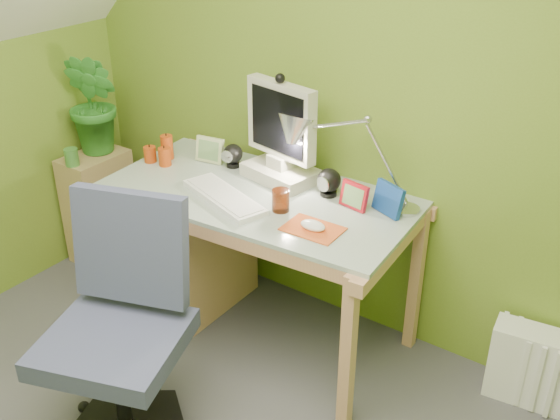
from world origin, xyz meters
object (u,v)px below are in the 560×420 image
Objects in this scene: side_ledge at (100,206)px; radiator at (533,366)px; desk_lamp at (371,141)px; task_chair at (113,339)px; potted_plant at (95,104)px; desk at (259,264)px; monitor at (281,130)px.

side_ledge is 1.78× the size of radiator.
desk_lamp is 1.28m from task_chair.
potted_plant is 1.55m from task_chair.
potted_plant is (0.02, 0.05, 0.60)m from side_ledge.
desk is at bearing -1.69° from side_ledge.
side_ledge is 0.63× the size of task_chair.
desk_lamp is 1.66× the size of radiator.
potted_plant is at bearing 171.86° from desk.
potted_plant is at bearing -164.58° from monitor.
side_ledge is at bearing -108.46° from potted_plant.
side_ledge is at bearing -162.22° from monitor.
task_chair reaches higher than side_ledge.
desk_lamp is 0.58× the size of task_chair.
potted_plant reaches higher than radiator.
desk_lamp is (0.45, 0.18, 0.67)m from desk.
potted_plant is at bearing 173.47° from desk_lamp.
potted_plant is at bearing 71.54° from side_ledge.
desk_lamp is at bearing 5.14° from side_ledge.
desk_lamp is 0.93× the size of side_ledge.
desk is 2.46× the size of potted_plant.
desk_lamp is at bearing 47.31° from task_chair.
radiator is at bearing -3.42° from desk_lamp.
monitor is at bearing 4.75° from potted_plant.
potted_plant is (-1.60, -0.10, -0.13)m from desk_lamp.
monitor is at bearing 86.05° from desk.
desk_lamp reaches higher than radiator.
task_chair reaches higher than radiator.
desk reaches higher than radiator.
side_ledge is at bearing 178.23° from radiator.
task_chair is (-0.46, -1.06, -0.54)m from desk_lamp.
desk_lamp is (0.45, 0.00, 0.05)m from monitor.
radiator is at bearing 4.45° from potted_plant.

